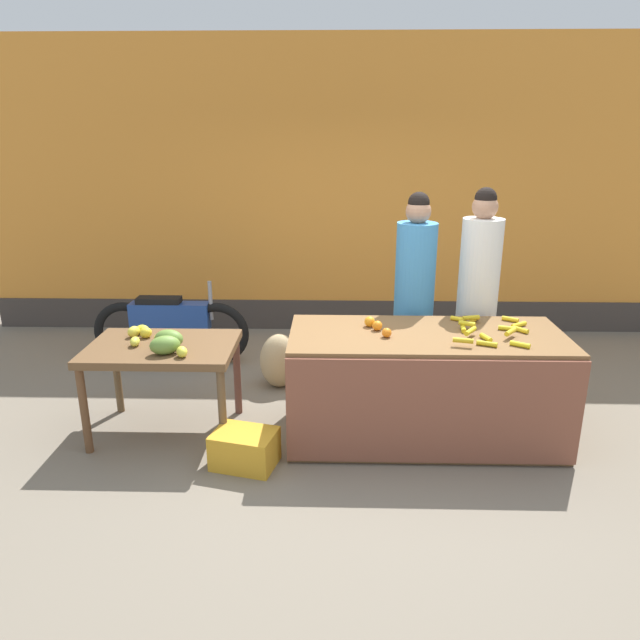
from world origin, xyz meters
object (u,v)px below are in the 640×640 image
Objects in this scene: vendor_woman_blue_shirt at (414,299)px; vendor_woman_white_shirt at (477,297)px; produce_crate at (245,449)px; produce_sack at (279,361)px; parked_motorcycle at (171,326)px.

vendor_woman_white_shirt is at bearing -1.73° from vendor_woman_blue_shirt.
produce_sack is (0.12, 1.37, 0.13)m from produce_crate.
vendor_woman_blue_shirt is 0.54m from vendor_woman_white_shirt.
vendor_woman_white_shirt reaches higher than produce_crate.
produce_sack is at bearing 172.99° from vendor_woman_white_shirt.
produce_sack is (-1.73, 0.21, -0.68)m from vendor_woman_white_shirt.
vendor_woman_white_shirt reaches higher than vendor_woman_blue_shirt.
parked_motorcycle is at bearing 164.99° from vendor_woman_white_shirt.
produce_sack is at bearing -25.82° from parked_motorcycle.
produce_crate is (-1.32, -1.17, -0.79)m from vendor_woman_blue_shirt.
produce_sack is (1.16, -0.56, -0.14)m from parked_motorcycle.
vendor_woman_white_shirt is 3.05m from parked_motorcycle.
vendor_woman_white_shirt reaches higher than parked_motorcycle.
parked_motorcycle is 2.21m from produce_crate.
vendor_woman_white_shirt is 2.33m from produce_crate.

